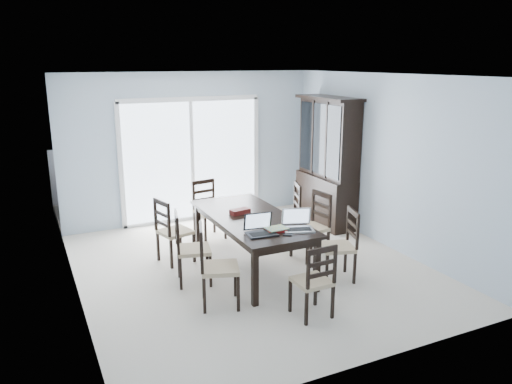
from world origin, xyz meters
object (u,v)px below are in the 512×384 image
(china_hutch, at_px, (327,163))
(chair_left_far, at_px, (169,224))
(game_box, at_px, (240,211))
(chair_left_mid, at_px, (186,240))
(chair_left_near, at_px, (211,257))
(chair_right_near, at_px, (344,237))
(hot_tub, at_px, (152,186))
(chair_right_far, at_px, (290,207))
(dining_table, at_px, (251,222))
(laptop_silver, at_px, (299,226))
(laptop_dark, at_px, (262,230))
(chair_end_far, at_px, (207,203))
(chair_end_near, at_px, (316,274))
(cell_phone, at_px, (287,235))
(chair_right_mid, at_px, (315,218))

(china_hutch, bearing_deg, chair_left_far, -168.88)
(game_box, bearing_deg, chair_left_mid, -164.50)
(chair_left_near, relative_size, chair_right_near, 1.04)
(china_hutch, bearing_deg, hot_tub, 139.78)
(chair_left_near, bearing_deg, hot_tub, -166.56)
(china_hutch, height_order, chair_right_far, china_hutch)
(dining_table, relative_size, laptop_silver, 5.11)
(chair_left_near, xyz_separation_m, laptop_dark, (0.67, 0.05, 0.21))
(dining_table, bearing_deg, chair_end_far, 93.73)
(china_hutch, distance_m, game_box, 2.39)
(laptop_silver, bearing_deg, chair_left_mid, 168.63)
(laptop_dark, bearing_deg, chair_end_near, -67.69)
(chair_right_far, bearing_deg, chair_end_near, 175.39)
(chair_left_near, height_order, laptop_silver, chair_left_near)
(chair_left_near, bearing_deg, dining_table, 149.88)
(chair_end_near, bearing_deg, game_box, 93.52)
(dining_table, relative_size, chair_end_near, 2.18)
(chair_left_mid, xyz_separation_m, cell_phone, (1.01, -0.81, 0.18))
(chair_right_near, bearing_deg, chair_right_far, 15.76)
(chair_left_near, relative_size, cell_phone, 10.42)
(chair_right_near, distance_m, hot_tub, 4.46)
(china_hutch, height_order, game_box, china_hutch)
(china_hutch, relative_size, chair_right_far, 2.00)
(dining_table, distance_m, chair_end_near, 1.56)
(hot_tub, bearing_deg, chair_right_mid, -65.78)
(laptop_silver, bearing_deg, chair_left_far, 149.24)
(china_hutch, xyz_separation_m, laptop_silver, (-1.74, -2.02, -0.26))
(chair_end_near, bearing_deg, chair_right_far, 66.11)
(chair_left_near, relative_size, chair_left_far, 1.04)
(chair_left_near, distance_m, chair_end_near, 1.21)
(chair_right_near, relative_size, chair_end_near, 1.07)
(chair_left_far, distance_m, chair_right_mid, 2.08)
(hot_tub, bearing_deg, chair_left_far, -98.95)
(chair_end_near, height_order, laptop_silver, chair_end_near)
(laptop_silver, bearing_deg, chair_left_near, -161.40)
(china_hutch, bearing_deg, chair_right_mid, -128.82)
(chair_right_mid, bearing_deg, cell_phone, 125.07)
(chair_left_near, xyz_separation_m, chair_end_far, (0.77, 2.26, -0.03))
(dining_table, distance_m, cell_phone, 0.88)
(laptop_silver, bearing_deg, cell_phone, -135.68)
(chair_right_far, distance_m, cell_phone, 1.79)
(dining_table, bearing_deg, chair_right_far, 34.13)
(laptop_silver, height_order, game_box, laptop_silver)
(chair_right_mid, bearing_deg, dining_table, 82.13)
(chair_right_mid, xyz_separation_m, hot_tub, (-1.53, 3.41, -0.12))
(hot_tub, bearing_deg, chair_right_far, -61.31)
(chair_right_far, bearing_deg, chair_left_far, 107.86)
(hot_tub, bearing_deg, chair_end_far, -77.49)
(chair_left_near, bearing_deg, china_hutch, 143.12)
(laptop_dark, height_order, cell_phone, laptop_dark)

